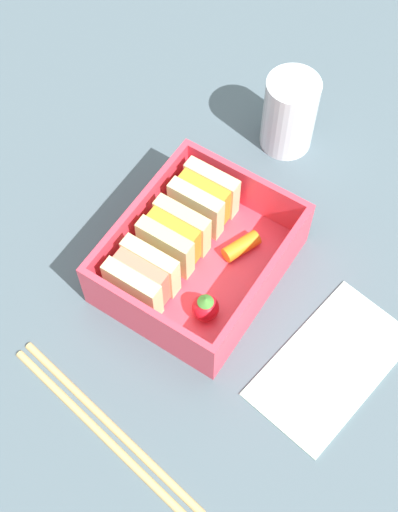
{
  "coord_description": "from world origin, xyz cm",
  "views": [
    {
      "loc": [
        -26.84,
        -17.45,
        59.22
      ],
      "look_at": [
        0.0,
        0.0,
        2.7
      ],
      "focal_mm": 50.0,
      "sensor_mm": 36.0,
      "label": 1
    }
  ],
  "objects_px": {
    "sandwich_left": "(142,278)",
    "carrot_stick_far_left": "(241,246)",
    "drinking_glass": "(289,114)",
    "folded_napkin": "(331,365)",
    "sandwich_center_left": "(174,237)",
    "strawberry_far_left": "(205,307)",
    "sandwich_center": "(204,198)",
    "chopstick_pair": "(106,428)"
  },
  "relations": [
    {
      "from": "sandwich_center_left",
      "to": "chopstick_pair",
      "type": "bearing_deg",
      "value": -165.23
    },
    {
      "from": "strawberry_far_left",
      "to": "folded_napkin",
      "type": "height_order",
      "value": "strawberry_far_left"
    },
    {
      "from": "strawberry_far_left",
      "to": "folded_napkin",
      "type": "distance_m",
      "value": 0.12
    },
    {
      "from": "strawberry_far_left",
      "to": "chopstick_pair",
      "type": "relative_size",
      "value": 0.14
    },
    {
      "from": "sandwich_center_left",
      "to": "carrot_stick_far_left",
      "type": "relative_size",
      "value": 1.51
    },
    {
      "from": "sandwich_center",
      "to": "folded_napkin",
      "type": "xyz_separation_m",
      "value": [
        -0.07,
        -0.18,
        -0.03
      ]
    },
    {
      "from": "drinking_glass",
      "to": "sandwich_center_left",
      "type": "bearing_deg",
      "value": 174.03
    },
    {
      "from": "strawberry_far_left",
      "to": "drinking_glass",
      "type": "height_order",
      "value": "drinking_glass"
    },
    {
      "from": "drinking_glass",
      "to": "sandwich_center",
      "type": "bearing_deg",
      "value": 171.73
    },
    {
      "from": "strawberry_far_left",
      "to": "chopstick_pair",
      "type": "distance_m",
      "value": 0.13
    },
    {
      "from": "folded_napkin",
      "to": "strawberry_far_left",
      "type": "bearing_deg",
      "value": 100.98
    },
    {
      "from": "sandwich_left",
      "to": "sandwich_center",
      "type": "height_order",
      "value": "same"
    },
    {
      "from": "sandwich_left",
      "to": "chopstick_pair",
      "type": "xyz_separation_m",
      "value": [
        -0.12,
        -0.04,
        -0.03
      ]
    },
    {
      "from": "drinking_glass",
      "to": "folded_napkin",
      "type": "height_order",
      "value": "drinking_glass"
    },
    {
      "from": "chopstick_pair",
      "to": "drinking_glass",
      "type": "distance_m",
      "value": 0.35
    },
    {
      "from": "strawberry_far_left",
      "to": "drinking_glass",
      "type": "relative_size",
      "value": 0.36
    },
    {
      "from": "sandwich_center_left",
      "to": "carrot_stick_far_left",
      "type": "height_order",
      "value": "sandwich_center_left"
    },
    {
      "from": "sandwich_center",
      "to": "strawberry_far_left",
      "type": "relative_size",
      "value": 1.8
    },
    {
      "from": "strawberry_far_left",
      "to": "sandwich_center_left",
      "type": "bearing_deg",
      "value": 56.5
    },
    {
      "from": "sandwich_center",
      "to": "chopstick_pair",
      "type": "distance_m",
      "value": 0.23
    },
    {
      "from": "sandwich_center",
      "to": "strawberry_far_left",
      "type": "distance_m",
      "value": 0.11
    },
    {
      "from": "sandwich_left",
      "to": "chopstick_pair",
      "type": "bearing_deg",
      "value": -159.48
    },
    {
      "from": "chopstick_pair",
      "to": "sandwich_left",
      "type": "bearing_deg",
      "value": 20.52
    },
    {
      "from": "sandwich_left",
      "to": "carrot_stick_far_left",
      "type": "relative_size",
      "value": 1.51
    },
    {
      "from": "sandwich_center",
      "to": "carrot_stick_far_left",
      "type": "height_order",
      "value": "sandwich_center"
    },
    {
      "from": "sandwich_center_left",
      "to": "strawberry_far_left",
      "type": "xyz_separation_m",
      "value": [
        -0.04,
        -0.06,
        -0.01
      ]
    },
    {
      "from": "carrot_stick_far_left",
      "to": "sandwich_center_left",
      "type": "bearing_deg",
      "value": 122.92
    },
    {
      "from": "sandwich_left",
      "to": "strawberry_far_left",
      "type": "relative_size",
      "value": 1.8
    },
    {
      "from": "drinking_glass",
      "to": "chopstick_pair",
      "type": "bearing_deg",
      "value": -175.72
    },
    {
      "from": "carrot_stick_far_left",
      "to": "folded_napkin",
      "type": "xyz_separation_m",
      "value": [
        -0.05,
        -0.12,
        -0.02
      ]
    },
    {
      "from": "strawberry_far_left",
      "to": "carrot_stick_far_left",
      "type": "height_order",
      "value": "strawberry_far_left"
    },
    {
      "from": "sandwich_left",
      "to": "folded_napkin",
      "type": "bearing_deg",
      "value": -79.29
    },
    {
      "from": "sandwich_center",
      "to": "drinking_glass",
      "type": "distance_m",
      "value": 0.13
    },
    {
      "from": "sandwich_center_left",
      "to": "drinking_glass",
      "type": "relative_size",
      "value": 0.64
    },
    {
      "from": "sandwich_left",
      "to": "sandwich_center_left",
      "type": "xyz_separation_m",
      "value": [
        0.05,
        0.0,
        0.0
      ]
    },
    {
      "from": "sandwich_left",
      "to": "sandwich_center",
      "type": "relative_size",
      "value": 1.0
    },
    {
      "from": "sandwich_left",
      "to": "folded_napkin",
      "type": "height_order",
      "value": "sandwich_left"
    },
    {
      "from": "carrot_stick_far_left",
      "to": "chopstick_pair",
      "type": "height_order",
      "value": "carrot_stick_far_left"
    },
    {
      "from": "sandwich_center",
      "to": "folded_napkin",
      "type": "distance_m",
      "value": 0.19
    },
    {
      "from": "sandwich_center",
      "to": "folded_napkin",
      "type": "relative_size",
      "value": 0.37
    },
    {
      "from": "sandwich_center_left",
      "to": "sandwich_center",
      "type": "xyz_separation_m",
      "value": [
        0.05,
        0.0,
        0.0
      ]
    },
    {
      "from": "sandwich_left",
      "to": "carrot_stick_far_left",
      "type": "distance_m",
      "value": 0.1
    }
  ]
}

